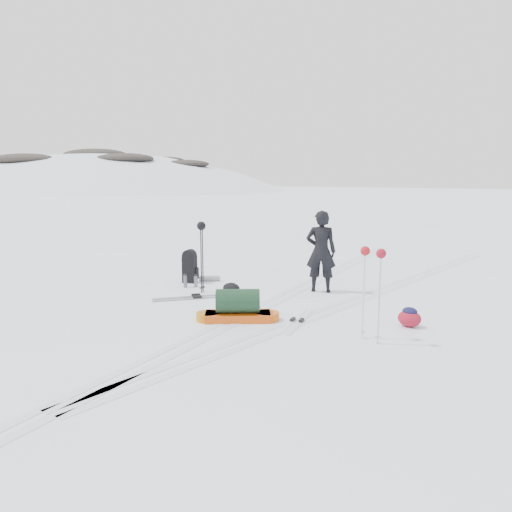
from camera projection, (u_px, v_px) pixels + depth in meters
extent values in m
plane|color=white|center=(262.00, 307.00, 9.55)|extent=(200.00, 200.00, 0.00)
ellipsoid|color=white|center=(107.00, 393.00, 98.75)|extent=(143.00, 121.00, 93.50)
ellipsoid|color=black|center=(95.00, 155.00, 91.40)|extent=(13.00, 10.00, 2.20)
ellipsoid|color=black|center=(124.00, 159.00, 79.18)|extent=(10.40, 8.00, 1.76)
ellipsoid|color=black|center=(72.00, 162.00, 102.59)|extent=(9.10, 7.00, 1.54)
ellipsoid|color=black|center=(25.00, 160.00, 79.93)|extent=(11.70, 9.00, 1.98)
ellipsoid|color=black|center=(165.00, 160.00, 94.30)|extent=(7.80, 6.00, 1.32)
ellipsoid|color=black|center=(29.00, 158.00, 89.07)|extent=(9.88, 7.60, 1.67)
ellipsoid|color=black|center=(186.00, 164.00, 82.81)|extent=(8.32, 6.40, 1.41)
ellipsoid|color=black|center=(17.00, 165.00, 97.83)|extent=(7.80, 6.00, 1.32)
cube|color=silver|center=(257.00, 306.00, 9.61)|extent=(1.40, 17.97, 0.01)
cube|color=silver|center=(268.00, 308.00, 9.49)|extent=(1.40, 17.97, 0.01)
cube|color=silver|center=(363.00, 294.00, 10.54)|extent=(2.09, 13.88, 0.01)
cube|color=silver|center=(374.00, 296.00, 10.42)|extent=(2.09, 13.88, 0.01)
imported|color=black|center=(321.00, 251.00, 10.70)|extent=(0.75, 0.63, 1.76)
cube|color=#D24A0C|center=(238.00, 316.00, 8.66)|extent=(1.20, 1.02, 0.14)
cylinder|color=#E15A0D|center=(267.00, 316.00, 8.67)|extent=(0.57, 0.57, 0.14)
cylinder|color=#BE6C0B|center=(208.00, 317.00, 8.64)|extent=(0.57, 0.57, 0.14)
cylinder|color=black|center=(238.00, 301.00, 8.61)|extent=(0.85, 0.76, 0.41)
cube|color=black|center=(190.00, 270.00, 11.70)|extent=(0.36, 0.31, 0.62)
cylinder|color=black|center=(189.00, 256.00, 11.65)|extent=(0.35, 0.30, 0.30)
cube|color=black|center=(196.00, 273.00, 11.69)|extent=(0.12, 0.17, 0.27)
cylinder|color=gray|center=(210.00, 278.00, 11.90)|extent=(0.48, 0.38, 0.13)
cylinder|color=black|center=(203.00, 260.00, 10.67)|extent=(0.03, 0.03, 1.42)
cylinder|color=black|center=(201.00, 260.00, 10.58)|extent=(0.03, 0.03, 1.42)
torus|color=black|center=(203.00, 287.00, 10.77)|extent=(0.13, 0.13, 0.01)
torus|color=black|center=(202.00, 288.00, 10.68)|extent=(0.13, 0.13, 0.01)
sphere|color=black|center=(201.00, 226.00, 10.50)|extent=(0.19, 0.19, 0.19)
cylinder|color=silver|center=(364.00, 296.00, 7.61)|extent=(0.03, 0.03, 1.35)
cylinder|color=#B3B5BA|center=(379.00, 300.00, 7.35)|extent=(0.03, 0.03, 1.35)
torus|color=silver|center=(362.00, 332.00, 7.70)|extent=(0.12, 0.12, 0.01)
torus|color=#A8ABAF|center=(378.00, 337.00, 7.44)|extent=(0.12, 0.12, 0.01)
sphere|color=maroon|center=(365.00, 251.00, 7.50)|extent=(0.14, 0.14, 0.14)
sphere|color=maroon|center=(381.00, 254.00, 7.24)|extent=(0.14, 0.14, 0.14)
cube|color=gray|center=(197.00, 298.00, 10.18)|extent=(1.26, 1.40, 0.02)
cube|color=gray|center=(196.00, 296.00, 10.36)|extent=(1.26, 1.40, 0.02)
cube|color=black|center=(197.00, 297.00, 10.18)|extent=(0.17, 0.18, 0.05)
cube|color=black|center=(196.00, 295.00, 10.35)|extent=(0.17, 0.18, 0.05)
cube|color=white|center=(293.00, 321.00, 8.61)|extent=(0.37, 1.56, 0.01)
cube|color=silver|center=(301.00, 322.00, 8.55)|extent=(0.37, 1.56, 0.01)
cube|color=black|center=(293.00, 319.00, 8.60)|extent=(0.09, 0.17, 0.04)
cube|color=black|center=(301.00, 320.00, 8.55)|extent=(0.09, 0.17, 0.04)
torus|color=#57B3D4|center=(249.00, 310.00, 9.21)|extent=(0.55, 0.55, 0.05)
torus|color=#5EA9E5|center=(251.00, 309.00, 9.23)|extent=(0.43, 0.43, 0.05)
ellipsoid|color=maroon|center=(409.00, 319.00, 8.28)|extent=(0.42, 0.34, 0.28)
ellipsoid|color=black|center=(410.00, 311.00, 8.26)|extent=(0.27, 0.23, 0.14)
cylinder|color=#56595E|center=(185.00, 281.00, 11.21)|extent=(0.08, 0.08, 0.28)
cylinder|color=slate|center=(196.00, 282.00, 11.25)|extent=(0.08, 0.08, 0.25)
cylinder|color=black|center=(185.00, 275.00, 11.19)|extent=(0.07, 0.07, 0.03)
cylinder|color=black|center=(196.00, 275.00, 11.23)|extent=(0.07, 0.07, 0.03)
ellipsoid|color=black|center=(231.00, 288.00, 10.59)|extent=(0.45, 0.38, 0.24)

